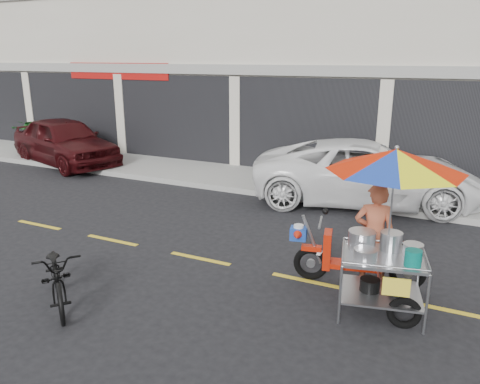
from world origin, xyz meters
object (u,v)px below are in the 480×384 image
at_px(white_pickup, 367,172).
at_px(food_vendor_rig, 384,204).
at_px(near_bicycle, 57,275).
at_px(maroon_sedan, 65,141).

xyz_separation_m(white_pickup, food_vendor_rig, (1.12, -4.84, 0.73)).
bearing_deg(white_pickup, near_bicycle, 143.25).
height_order(maroon_sedan, white_pickup, maroon_sedan).
bearing_deg(near_bicycle, white_pickup, 16.25).
bearing_deg(food_vendor_rig, maroon_sedan, 144.26).
xyz_separation_m(white_pickup, near_bicycle, (-3.00, -6.96, -0.30)).
bearing_deg(maroon_sedan, near_bicycle, -117.90).
relative_size(maroon_sedan, near_bicycle, 2.64).
relative_size(maroon_sedan, white_pickup, 0.84).
distance_m(white_pickup, near_bicycle, 7.59).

